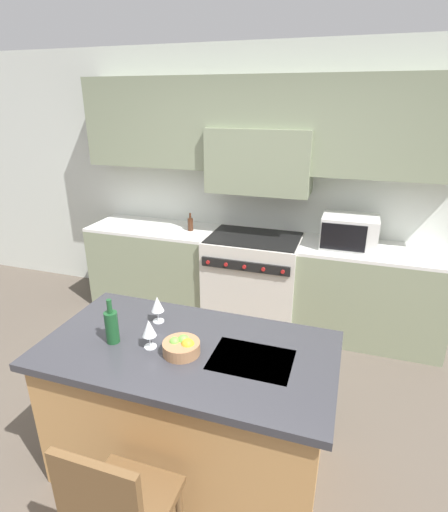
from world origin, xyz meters
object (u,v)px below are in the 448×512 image
at_px(microwave, 349,232).
at_px(fruit_bowl, 182,347).
at_px(wine_bottle, 112,326).
at_px(island_chair, 117,509).
at_px(wine_glass_far, 157,305).
at_px(oil_bottle_on_counter, 190,224).
at_px(wine_glass_near, 149,329).
at_px(range_stove, 253,279).

bearing_deg(microwave, fruit_bowl, -112.21).
distance_m(microwave, wine_bottle, 2.34).
bearing_deg(microwave, wine_bottle, -121.64).
distance_m(island_chair, wine_bottle, 0.90).
bearing_deg(fruit_bowl, wine_bottle, -176.89).
distance_m(wine_glass_far, oil_bottle_on_counter, 1.78).
height_order(wine_bottle, wine_glass_near, wine_bottle).
xyz_separation_m(microwave, oil_bottle_on_counter, (-1.58, 0.00, -0.08)).
bearing_deg(microwave, range_stove, -178.80).
height_order(wine_glass_near, fruit_bowl, wine_glass_near).
relative_size(range_stove, microwave, 1.87).
relative_size(microwave, wine_glass_far, 2.83).
xyz_separation_m(microwave, wine_glass_far, (-1.08, -1.71, -0.06)).
xyz_separation_m(range_stove, microwave, (0.89, 0.02, 0.60)).
bearing_deg(range_stove, oil_bottle_on_counter, 178.24).
bearing_deg(wine_glass_far, wine_glass_near, -72.32).
relative_size(wine_bottle, wine_glass_near, 1.56).
bearing_deg(wine_glass_far, oil_bottle_on_counter, 106.15).
xyz_separation_m(microwave, wine_bottle, (-1.23, -1.99, -0.07)).
xyz_separation_m(wine_bottle, fruit_bowl, (0.42, 0.02, -0.06)).
bearing_deg(oil_bottle_on_counter, wine_glass_near, -73.64).
relative_size(wine_glass_near, wine_glass_far, 1.00).
bearing_deg(oil_bottle_on_counter, wine_bottle, -80.05).
bearing_deg(range_stove, wine_glass_near, -93.24).
bearing_deg(wine_bottle, wine_glass_near, 4.42).
height_order(range_stove, wine_bottle, wine_bottle).
relative_size(microwave, island_chair, 0.54).
bearing_deg(range_stove, wine_bottle, -99.80).
height_order(wine_bottle, fruit_bowl, wine_bottle).
height_order(microwave, wine_glass_far, microwave).
distance_m(island_chair, wine_glass_far, 1.09).
xyz_separation_m(fruit_bowl, oil_bottle_on_counter, (-0.77, 1.97, 0.06)).
distance_m(range_stove, wine_glass_near, 2.03).
xyz_separation_m(wine_glass_near, fruit_bowl, (0.19, 0.01, -0.08)).
relative_size(island_chair, fruit_bowl, 4.43).
height_order(wine_glass_far, fruit_bowl, wine_glass_far).
bearing_deg(wine_glass_near, oil_bottle_on_counter, 106.36).
bearing_deg(wine_glass_far, microwave, 57.64).
bearing_deg(range_stove, island_chair, -88.71).
bearing_deg(island_chair, wine_bottle, 121.09).
height_order(island_chair, fruit_bowl, fruit_bowl).
relative_size(island_chair, wine_glass_near, 5.26).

